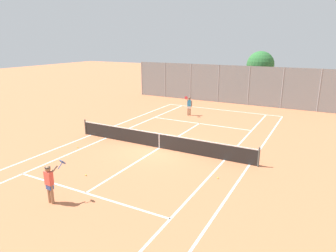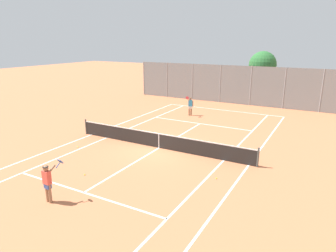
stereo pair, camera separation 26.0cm
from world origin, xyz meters
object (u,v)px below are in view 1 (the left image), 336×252
loose_tennis_ball_1 (78,147)px  loose_tennis_ball_3 (183,142)px  loose_tennis_ball_0 (86,175)px  loose_tennis_ball_5 (162,139)px  tennis_net (159,140)px  tree_behind_left (261,65)px  loose_tennis_ball_4 (218,178)px  player_far_left (189,105)px  loose_tennis_ball_2 (115,129)px  player_near_side (50,182)px

loose_tennis_ball_1 → loose_tennis_ball_3: 6.60m
loose_tennis_ball_0 → loose_tennis_ball_5: size_ratio=1.00×
tennis_net → tree_behind_left: bearing=84.5°
loose_tennis_ball_0 → loose_tennis_ball_4: 6.39m
tennis_net → tree_behind_left: (1.84, 19.24, 3.20)m
loose_tennis_ball_0 → tree_behind_left: tree_behind_left is taller
loose_tennis_ball_4 → tree_behind_left: tree_behind_left is taller
loose_tennis_ball_3 → tree_behind_left: size_ratio=0.01×
loose_tennis_ball_1 → tree_behind_left: bearing=73.8°
tree_behind_left → loose_tennis_ball_1: bearing=-106.2°
player_far_left → loose_tennis_ball_2: bearing=-115.4°
loose_tennis_ball_0 → loose_tennis_ball_2: size_ratio=1.00×
player_far_left → loose_tennis_ball_5: size_ratio=26.88×
loose_tennis_ball_5 → loose_tennis_ball_0: bearing=-94.2°
loose_tennis_ball_3 → player_far_left: bearing=111.3°
loose_tennis_ball_3 → player_near_side: bearing=-98.9°
player_far_left → loose_tennis_ball_4: (6.41, -10.82, -0.89)m
loose_tennis_ball_1 → tree_behind_left: 22.77m
tennis_net → loose_tennis_ball_4: size_ratio=181.82×
tennis_net → tree_behind_left: size_ratio=2.28×
player_far_left → loose_tennis_ball_5: player_far_left is taller
player_far_left → loose_tennis_ball_0: bearing=-87.3°
loose_tennis_ball_1 → tree_behind_left: size_ratio=0.01×
tennis_net → loose_tennis_ball_2: 5.33m
tennis_net → loose_tennis_ball_3: 1.91m
loose_tennis_ball_1 → loose_tennis_ball_2: 4.31m
loose_tennis_ball_4 → loose_tennis_ball_3: bearing=133.1°
player_near_side → loose_tennis_ball_5: (-0.08, 9.23, -0.89)m
loose_tennis_ball_3 → loose_tennis_ball_5: (-1.54, -0.08, 0.00)m
loose_tennis_ball_1 → loose_tennis_ball_5: same height
loose_tennis_ball_2 → player_near_side: bearing=-66.0°
tennis_net → loose_tennis_ball_5: 1.81m
tree_behind_left → loose_tennis_ball_2: bearing=-111.4°
loose_tennis_ball_5 → player_far_left: bearing=99.2°
player_near_side → loose_tennis_ball_4: bearing=45.4°
player_far_left → loose_tennis_ball_3: (2.65, -6.81, -0.89)m
player_far_left → loose_tennis_ball_1: 11.15m
loose_tennis_ball_1 → loose_tennis_ball_4: size_ratio=1.00×
player_far_left → loose_tennis_ball_4: player_far_left is taller
loose_tennis_ball_1 → tennis_net: bearing=27.7°
player_far_left → loose_tennis_ball_3: 7.37m
tree_behind_left → loose_tennis_ball_0: bearing=-97.2°
loose_tennis_ball_0 → loose_tennis_ball_2: bearing=117.9°
loose_tennis_ball_5 → tree_behind_left: tree_behind_left is taller
tennis_net → loose_tennis_ball_3: size_ratio=181.82×
player_far_left → player_near_side: bearing=-85.8°
tennis_net → loose_tennis_ball_5: (-0.73, 1.58, -0.48)m
loose_tennis_ball_4 → loose_tennis_ball_2: bearing=155.7°
player_near_side → loose_tennis_ball_2: size_ratio=26.88×
loose_tennis_ball_3 → loose_tennis_ball_5: bearing=-177.1°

